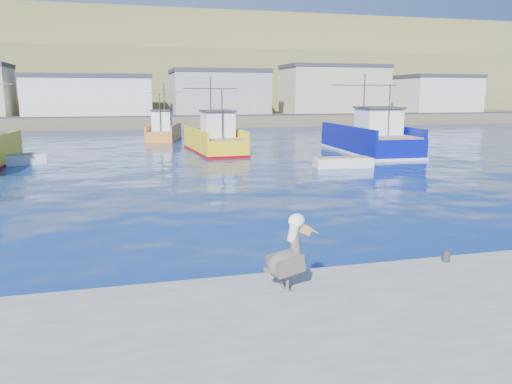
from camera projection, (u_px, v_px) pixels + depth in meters
ground at (294, 250)px, 15.52m from camera, size 260.00×260.00×0.00m
dock_bollards at (361, 264)px, 12.32m from camera, size 36.20×0.20×0.30m
far_shore at (145, 76)px, 117.52m from camera, size 200.00×81.00×24.00m
trawler_yellow_b at (215, 140)px, 41.86m from camera, size 4.66×10.04×6.33m
trawler_blue at (370, 139)px, 41.48m from camera, size 5.78×12.23×6.61m
boat_orange at (164, 131)px, 52.80m from camera, size 4.33×7.67×5.94m
skiff_left at (13, 161)px, 34.28m from camera, size 4.33×2.49×0.89m
skiff_mid at (343, 163)px, 33.14m from camera, size 3.92×1.67×0.83m
skiff_far at (381, 133)px, 58.58m from camera, size 3.15×3.78×0.80m
pelican at (289, 258)px, 10.99m from camera, size 1.39×0.73×1.71m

